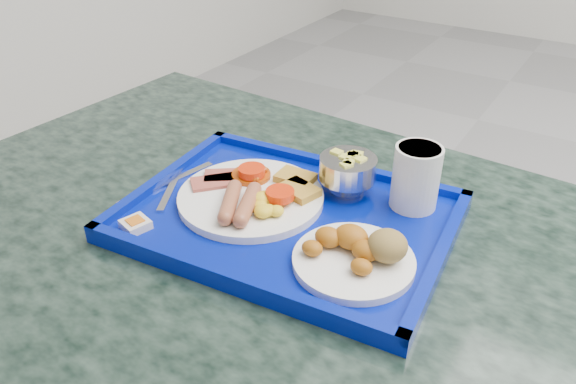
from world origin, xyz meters
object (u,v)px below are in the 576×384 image
at_px(fruit_bowl, 348,169).
at_px(juice_cup, 416,175).
at_px(tray, 288,218).
at_px(main_plate, 254,195).
at_px(bread_plate, 359,253).
at_px(table, 273,326).

height_order(fruit_bowl, juice_cup, juice_cup).
bearing_deg(tray, juice_cup, 40.38).
height_order(main_plate, bread_plate, bread_plate).
bearing_deg(bread_plate, main_plate, 166.22).
distance_m(tray, fruit_bowl, 0.12).
height_order(tray, fruit_bowl, fruit_bowl).
bearing_deg(tray, table, -110.19).
relative_size(table, tray, 2.50).
bearing_deg(juice_cup, table, -135.60).
relative_size(table, fruit_bowl, 13.98).
height_order(tray, bread_plate, bread_plate).
xyz_separation_m(tray, juice_cup, (0.14, 0.12, 0.06)).
bearing_deg(main_plate, juice_cup, 29.82).
height_order(table, juice_cup, juice_cup).
distance_m(table, juice_cup, 0.34).
relative_size(main_plate, fruit_bowl, 2.51).
distance_m(table, tray, 0.20).
xyz_separation_m(main_plate, bread_plate, (0.20, -0.05, 0.00)).
relative_size(bread_plate, juice_cup, 1.64).
bearing_deg(bread_plate, tray, 161.54).
distance_m(table, main_plate, 0.23).
xyz_separation_m(tray, fruit_bowl, (0.04, 0.11, 0.05)).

